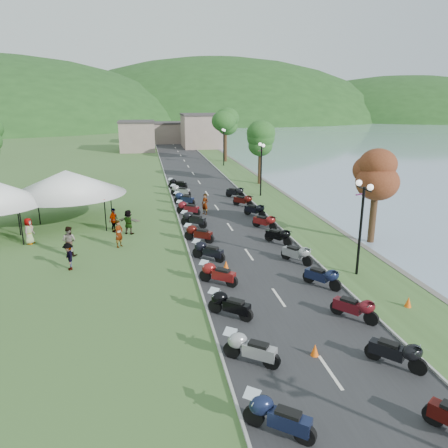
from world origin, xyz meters
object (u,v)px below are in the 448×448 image
pedestrian_b (71,255)px  vendor_tent_main (68,197)px  pedestrian_a (120,247)px  pedestrian_c (70,270)px

pedestrian_b → vendor_tent_main: bearing=-58.8°
vendor_tent_main → pedestrian_b: vendor_tent_main is taller
pedestrian_a → pedestrian_c: pedestrian_a is taller
vendor_tent_main → pedestrian_c: (1.44, -10.08, -2.00)m
vendor_tent_main → pedestrian_a: (3.98, -6.63, -2.00)m
pedestrian_c → vendor_tent_main: bearing=170.2°
vendor_tent_main → pedestrian_c: bearing=-81.9°
pedestrian_b → pedestrian_c: (0.32, -2.37, 0.00)m
vendor_tent_main → pedestrian_c: vendor_tent_main is taller
vendor_tent_main → pedestrian_b: 8.05m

